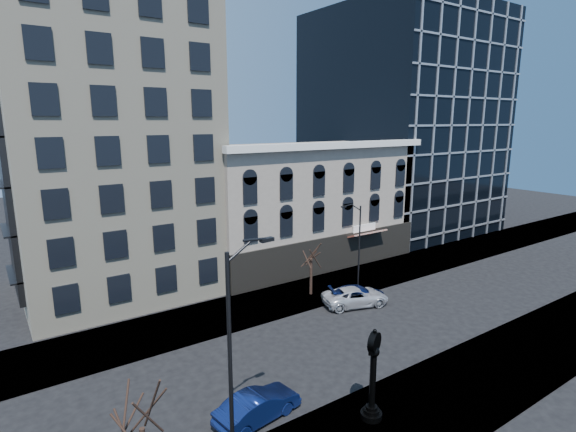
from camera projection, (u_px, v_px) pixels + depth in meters
ground at (298, 355)px, 28.13m from camera, size 160.00×160.00×0.00m
sidewalk_far at (237, 311)px, 34.56m from camera, size 160.00×6.00×0.12m
sidewalk_near at (395, 424)px, 21.67m from camera, size 160.00×6.00×0.12m
cream_tower at (99, 58)px, 35.92m from camera, size 15.90×15.40×42.50m
victorian_row at (302, 204)px, 46.34m from camera, size 22.60×11.19×12.50m
glass_office at (401, 124)px, 59.81m from camera, size 20.00×20.15×28.00m
street_clock at (373, 378)px, 21.61m from camera, size 1.07×1.07×4.71m
street_lamp_near at (244, 294)px, 17.87m from camera, size 2.58×0.52×9.95m
street_lamp_far at (355, 224)px, 37.35m from camera, size 2.01×0.31×7.77m
bare_tree_near at (140, 407)px, 15.34m from camera, size 3.63×3.63×6.23m
bare_tree_far at (311, 251)px, 37.01m from camera, size 2.91×2.91×5.00m
car_near_b at (258, 406)px, 21.93m from camera, size 4.66×2.18×1.48m
car_far_a at (356, 296)px, 35.62m from camera, size 5.77×3.91×1.47m
car_far_b at (358, 294)px, 36.25m from camera, size 5.07×3.58×1.36m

